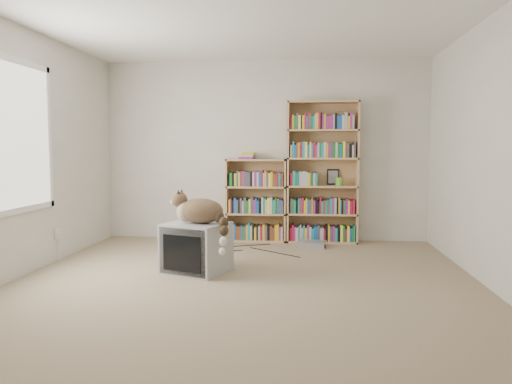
# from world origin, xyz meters

# --- Properties ---
(floor) EXTENTS (4.50, 5.00, 0.01)m
(floor) POSITION_xyz_m (0.00, 0.00, 0.00)
(floor) COLOR tan
(floor) RESTS_ON ground
(wall_back) EXTENTS (4.50, 0.02, 2.50)m
(wall_back) POSITION_xyz_m (0.00, 2.50, 1.25)
(wall_back) COLOR silver
(wall_back) RESTS_ON floor
(wall_front) EXTENTS (4.50, 0.02, 2.50)m
(wall_front) POSITION_xyz_m (0.00, -2.50, 1.25)
(wall_front) COLOR silver
(wall_front) RESTS_ON floor
(wall_left) EXTENTS (0.02, 5.00, 2.50)m
(wall_left) POSITION_xyz_m (-2.25, 0.00, 1.25)
(wall_left) COLOR silver
(wall_left) RESTS_ON floor
(wall_right) EXTENTS (0.02, 5.00, 2.50)m
(wall_right) POSITION_xyz_m (2.25, 0.00, 1.25)
(wall_right) COLOR silver
(wall_right) RESTS_ON floor
(ceiling) EXTENTS (4.50, 5.00, 0.02)m
(ceiling) POSITION_xyz_m (0.00, 0.00, 2.50)
(ceiling) COLOR white
(ceiling) RESTS_ON wall_back
(window) EXTENTS (0.02, 1.22, 1.52)m
(window) POSITION_xyz_m (-2.24, 0.20, 1.40)
(window) COLOR white
(window) RESTS_ON wall_left
(crt_tv) EXTENTS (0.74, 0.70, 0.51)m
(crt_tv) POSITION_xyz_m (-0.54, 0.52, 0.25)
(crt_tv) COLOR #A6A6A8
(crt_tv) RESTS_ON floor
(cat) EXTENTS (0.69, 0.58, 0.57)m
(cat) POSITION_xyz_m (-0.46, 0.47, 0.61)
(cat) COLOR #352115
(cat) RESTS_ON crt_tv
(bookcase_tall) EXTENTS (0.96, 0.30, 1.91)m
(bookcase_tall) POSITION_xyz_m (0.80, 2.36, 0.91)
(bookcase_tall) COLOR tan
(bookcase_tall) RESTS_ON floor
(bookcase_short) EXTENTS (0.83, 0.30, 1.14)m
(bookcase_short) POSITION_xyz_m (-0.10, 2.36, 0.52)
(bookcase_short) COLOR tan
(bookcase_short) RESTS_ON floor
(book_stack) EXTENTS (0.21, 0.28, 0.09)m
(book_stack) POSITION_xyz_m (-0.23, 2.34, 1.18)
(book_stack) COLOR #A91634
(book_stack) RESTS_ON bookcase_short
(green_mug) EXTENTS (0.10, 0.10, 0.11)m
(green_mug) POSITION_xyz_m (1.03, 2.34, 0.84)
(green_mug) COLOR #5EAE31
(green_mug) RESTS_ON bookcase_tall
(framed_print) EXTENTS (0.16, 0.05, 0.22)m
(framed_print) POSITION_xyz_m (0.95, 2.44, 0.89)
(framed_print) COLOR black
(framed_print) RESTS_ON bookcase_tall
(dvd_player) EXTENTS (0.39, 0.30, 0.08)m
(dvd_player) POSITION_xyz_m (0.66, 1.95, 0.04)
(dvd_player) COLOR #A5A6AA
(dvd_player) RESTS_ON floor
(wall_outlet) EXTENTS (0.01, 0.08, 0.13)m
(wall_outlet) POSITION_xyz_m (-2.24, 0.87, 0.32)
(wall_outlet) COLOR silver
(wall_outlet) RESTS_ON wall_left
(floor_cables) EXTENTS (1.20, 0.70, 0.01)m
(floor_cables) POSITION_xyz_m (-0.34, 1.72, 0.00)
(floor_cables) COLOR black
(floor_cables) RESTS_ON floor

